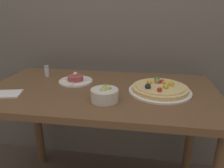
% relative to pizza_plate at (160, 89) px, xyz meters
% --- Properties ---
extents(dining_table, '(1.28, 0.70, 0.80)m').
position_rel_pizza_plate_xyz_m(dining_table, '(-0.32, -0.00, -0.14)').
color(dining_table, brown).
rests_on(dining_table, ground_plane).
extents(pizza_plate, '(0.33, 0.33, 0.07)m').
position_rel_pizza_plate_xyz_m(pizza_plate, '(0.00, 0.00, 0.00)').
color(pizza_plate, white).
rests_on(pizza_plate, dining_table).
extents(tartare_plate, '(0.20, 0.20, 0.06)m').
position_rel_pizza_plate_xyz_m(tartare_plate, '(-0.50, 0.09, -0.01)').
color(tartare_plate, white).
rests_on(tartare_plate, dining_table).
extents(small_bowl, '(0.14, 0.14, 0.08)m').
position_rel_pizza_plate_xyz_m(small_bowl, '(-0.27, -0.16, 0.02)').
color(small_bowl, silver).
rests_on(small_bowl, dining_table).
extents(napkin, '(0.20, 0.14, 0.01)m').
position_rel_pizza_plate_xyz_m(napkin, '(-0.81, -0.17, -0.01)').
color(napkin, white).
rests_on(napkin, dining_table).
extents(salt_shaker, '(0.03, 0.03, 0.07)m').
position_rel_pizza_plate_xyz_m(salt_shaker, '(-0.72, 0.17, 0.02)').
color(salt_shaker, silver).
rests_on(salt_shaker, dining_table).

